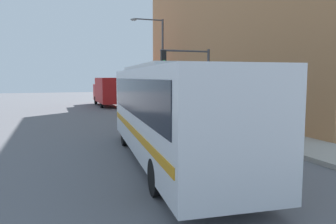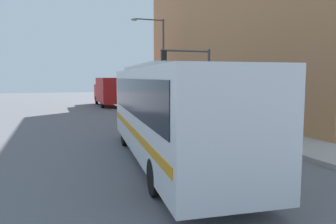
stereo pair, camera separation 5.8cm
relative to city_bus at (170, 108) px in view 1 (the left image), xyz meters
name	(u,v)px [view 1 (the left image)]	position (x,y,z in m)	size (l,w,h in m)	color
ground_plane	(187,169)	(0.27, -0.92, -1.97)	(120.00, 120.00, 0.00)	slate
sidewalk	(163,108)	(6.19, 19.08, -1.88)	(2.83, 70.00, 0.18)	#A8A399
building_facade	(235,37)	(10.60, 13.44, 4.37)	(6.00, 26.72, 12.68)	#B27A4C
city_bus	(170,108)	(0.00, 0.00, 0.00)	(3.56, 11.13, 3.43)	silver
delivery_truck	(109,91)	(1.83, 24.04, -0.34)	(2.35, 7.81, 2.99)	#B21919
fire_hydrant	(273,133)	(5.37, 1.33, -1.42)	(0.20, 0.27, 0.74)	red
traffic_light_pole	(191,72)	(4.32, 8.09, 1.41)	(3.28, 0.35, 4.60)	#47474C
street_lamp	(159,56)	(5.24, 17.38, 2.94)	(3.01, 0.28, 7.96)	#47474C
pedestrian_near_corner	(185,102)	(6.13, 13.32, -0.91)	(0.34, 0.34, 1.71)	slate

